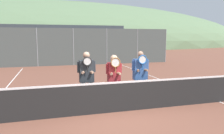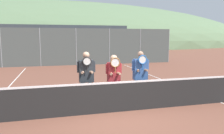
{
  "view_description": "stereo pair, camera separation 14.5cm",
  "coord_description": "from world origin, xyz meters",
  "px_view_note": "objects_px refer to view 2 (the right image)",
  "views": [
    {
      "loc": [
        -1.92,
        -6.22,
        2.29
      ],
      "look_at": [
        0.09,
        0.76,
        1.31
      ],
      "focal_mm": 35.0,
      "sensor_mm": 36.0,
      "label": 1
    },
    {
      "loc": [
        -1.78,
        -6.25,
        2.29
      ],
      "look_at": [
        0.09,
        0.76,
        1.31
      ],
      "focal_mm": 35.0,
      "sensor_mm": 36.0,
      "label": 2
    }
  ],
  "objects_px": {
    "player_leftmost": "(86,76)",
    "car_left_of_center": "(89,51)",
    "car_center": "(135,51)",
    "car_far_left": "(35,53)",
    "player_center_right": "(140,74)",
    "player_center_left": "(114,76)"
  },
  "relations": [
    {
      "from": "player_center_right",
      "to": "car_far_left",
      "type": "xyz_separation_m",
      "value": [
        -4.51,
        14.62,
        -0.22
      ]
    },
    {
      "from": "player_leftmost",
      "to": "car_center",
      "type": "xyz_separation_m",
      "value": [
        7.4,
        15.08,
        -0.2
      ]
    },
    {
      "from": "car_center",
      "to": "car_far_left",
      "type": "bearing_deg",
      "value": -177.27
    },
    {
      "from": "player_leftmost",
      "to": "car_left_of_center",
      "type": "xyz_separation_m",
      "value": [
        2.45,
        15.04,
        -0.2
      ]
    },
    {
      "from": "player_center_left",
      "to": "car_center",
      "type": "distance_m",
      "value": 16.47
    },
    {
      "from": "player_center_right",
      "to": "car_far_left",
      "type": "relative_size",
      "value": 0.39
    },
    {
      "from": "player_center_right",
      "to": "car_left_of_center",
      "type": "distance_m",
      "value": 15.07
    },
    {
      "from": "player_leftmost",
      "to": "car_left_of_center",
      "type": "height_order",
      "value": "player_leftmost"
    },
    {
      "from": "player_center_right",
      "to": "car_left_of_center",
      "type": "relative_size",
      "value": 0.4
    },
    {
      "from": "player_center_right",
      "to": "player_leftmost",
      "type": "bearing_deg",
      "value": 179.33
    },
    {
      "from": "car_left_of_center",
      "to": "car_center",
      "type": "distance_m",
      "value": 4.96
    },
    {
      "from": "car_far_left",
      "to": "car_center",
      "type": "bearing_deg",
      "value": 2.73
    },
    {
      "from": "player_leftmost",
      "to": "car_far_left",
      "type": "relative_size",
      "value": 0.39
    },
    {
      "from": "player_leftmost",
      "to": "car_center",
      "type": "distance_m",
      "value": 16.8
    },
    {
      "from": "player_center_left",
      "to": "player_center_right",
      "type": "relative_size",
      "value": 0.94
    },
    {
      "from": "player_center_right",
      "to": "player_center_left",
      "type": "bearing_deg",
      "value": -178.37
    },
    {
      "from": "car_far_left",
      "to": "car_left_of_center",
      "type": "relative_size",
      "value": 1.01
    },
    {
      "from": "player_leftmost",
      "to": "car_far_left",
      "type": "xyz_separation_m",
      "value": [
        -2.68,
        14.6,
        -0.22
      ]
    },
    {
      "from": "car_center",
      "to": "player_center_right",
      "type": "bearing_deg",
      "value": -110.29
    },
    {
      "from": "player_center_right",
      "to": "car_center",
      "type": "height_order",
      "value": "player_center_right"
    },
    {
      "from": "player_center_right",
      "to": "car_far_left",
      "type": "bearing_deg",
      "value": 107.13
    },
    {
      "from": "player_center_right",
      "to": "car_center",
      "type": "bearing_deg",
      "value": 69.71
    }
  ]
}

